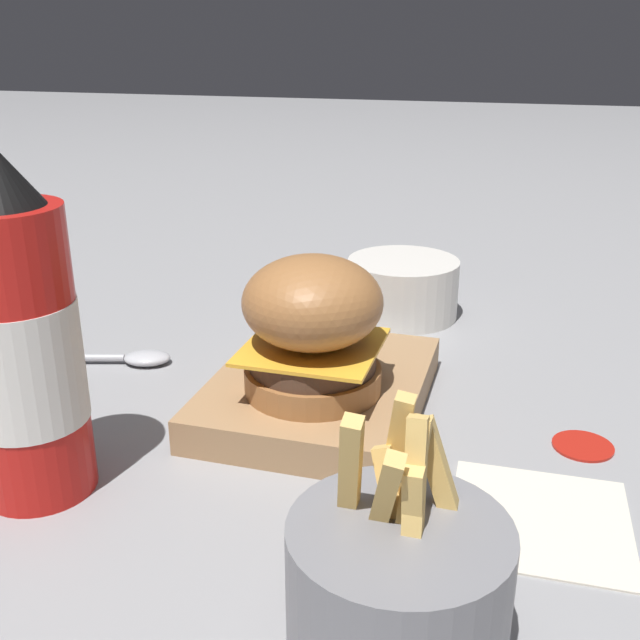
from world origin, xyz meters
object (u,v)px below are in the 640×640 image
(serving_board, at_px, (320,390))
(side_bowl, at_px, (403,286))
(burger, at_px, (313,325))
(ketchup_bottle, at_px, (21,346))
(spoon, at_px, (119,358))
(fries_basket, at_px, (398,583))

(serving_board, relative_size, side_bowl, 1.78)
(serving_board, distance_m, burger, 0.08)
(ketchup_bottle, bearing_deg, side_bowl, 155.99)
(burger, relative_size, ketchup_bottle, 0.47)
(spoon, bearing_deg, burger, -30.96)
(ketchup_bottle, relative_size, side_bowl, 1.95)
(burger, xyz_separation_m, side_bowl, (-0.26, 0.03, -0.05))
(serving_board, relative_size, burger, 1.96)
(burger, xyz_separation_m, spoon, (-0.06, -0.21, -0.08))
(serving_board, bearing_deg, side_bowl, 173.36)
(burger, relative_size, fries_basket, 0.84)
(burger, relative_size, spoon, 0.60)
(serving_board, xyz_separation_m, fries_basket, (0.25, 0.11, 0.03))
(burger, height_order, ketchup_bottle, ketchup_bottle)
(ketchup_bottle, bearing_deg, fries_basket, 74.54)
(ketchup_bottle, xyz_separation_m, side_bowl, (-0.41, 0.18, -0.07))
(ketchup_bottle, distance_m, spoon, 0.23)
(fries_basket, bearing_deg, side_bowl, -170.00)
(side_bowl, xyz_separation_m, spoon, (0.21, -0.24, -0.03))
(serving_board, relative_size, ketchup_bottle, 0.91)
(burger, xyz_separation_m, ketchup_bottle, (0.14, -0.16, 0.02))
(fries_basket, xyz_separation_m, spoon, (-0.27, -0.32, -0.03))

